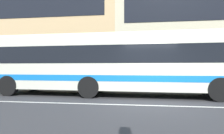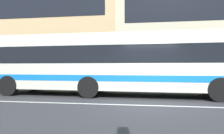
{
  "view_description": "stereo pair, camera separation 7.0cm",
  "coord_description": "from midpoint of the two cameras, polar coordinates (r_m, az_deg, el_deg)",
  "views": [
    {
      "loc": [
        -0.21,
        -7.88,
        1.43
      ],
      "look_at": [
        -1.87,
        3.08,
        1.43
      ],
      "focal_mm": 33.57,
      "sensor_mm": 36.0,
      "label": 1
    },
    {
      "loc": [
        -0.14,
        -7.87,
        1.43
      ],
      "look_at": [
        -1.87,
        3.08,
        1.43
      ],
      "focal_mm": 33.57,
      "sensor_mm": 36.0,
      "label": 2
    }
  ],
  "objects": [
    {
      "name": "apartment_block_right",
      "position": [
        24.66,
        26.38,
        9.24
      ],
      "size": [
        19.79,
        10.91,
        10.79
      ],
      "color": "beige",
      "rests_on": "ground_plane"
    },
    {
      "name": "lane_centre_line",
      "position": [
        8.0,
        9.9,
        -10.26
      ],
      "size": [
        60.0,
        0.16,
        0.01
      ],
      "primitive_type": "cube",
      "color": "silver",
      "rests_on": "ground_plane"
    },
    {
      "name": "hedge_row_far",
      "position": [
        14.66,
        -0.6,
        -3.61
      ],
      "size": [
        20.94,
        1.1,
        1.02
      ],
      "primitive_type": "cube",
      "color": "#174717",
      "rests_on": "ground_plane"
    },
    {
      "name": "apartment_block_left",
      "position": [
        27.42,
        -22.2,
        9.98
      ],
      "size": [
        22.73,
        10.91,
        12.38
      ],
      "color": "tan",
      "rests_on": "ground_plane"
    },
    {
      "name": "transit_bus",
      "position": [
        10.62,
        -0.95,
        1.34
      ],
      "size": [
        11.86,
        2.93,
        3.04
      ],
      "color": "beige",
      "rests_on": "ground_plane"
    },
    {
      "name": "ground_plane",
      "position": [
        8.0,
        9.9,
        -10.29
      ],
      "size": [
        160.0,
        160.0,
        0.0
      ],
      "primitive_type": "plane",
      "color": "#38373B"
    }
  ]
}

